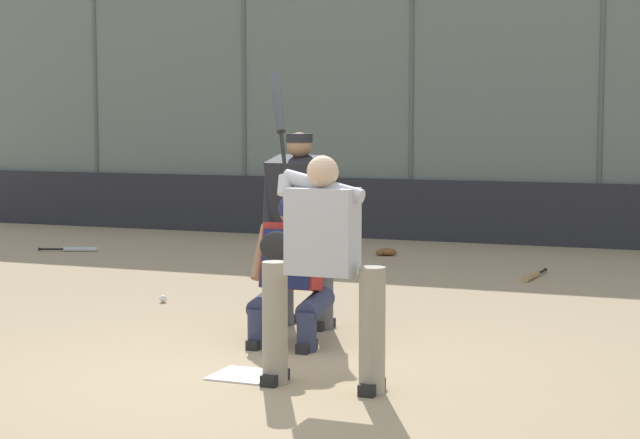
{
  "coord_description": "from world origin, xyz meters",
  "views": [
    {
      "loc": [
        -3.27,
        6.82,
        1.85
      ],
      "look_at": [
        -0.2,
        -1.0,
        1.05
      ],
      "focal_mm": 60.0,
      "sensor_mm": 36.0,
      "label": 1
    }
  ],
  "objects_px": {
    "batter_at_plate": "(322,262)",
    "spare_bat_first_base_side": "(76,249)",
    "umpire_home": "(300,223)",
    "spare_bat_near_backstop": "(533,276)",
    "catcher_behind_plate": "(290,268)",
    "baseball_loose": "(163,299)",
    "fielding_glove_on_dirt": "(386,252)"
  },
  "relations": [
    {
      "from": "batter_at_plate",
      "to": "spare_bat_first_base_side",
      "type": "relative_size",
      "value": 2.71
    },
    {
      "from": "umpire_home",
      "to": "spare_bat_first_base_side",
      "type": "xyz_separation_m",
      "value": [
        4.98,
        -3.86,
        -0.9
      ]
    },
    {
      "from": "umpire_home",
      "to": "spare_bat_near_backstop",
      "type": "height_order",
      "value": "umpire_home"
    },
    {
      "from": "spare_bat_near_backstop",
      "to": "fielding_glove_on_dirt",
      "type": "bearing_deg",
      "value": -116.58
    },
    {
      "from": "umpire_home",
      "to": "baseball_loose",
      "type": "height_order",
      "value": "umpire_home"
    },
    {
      "from": "catcher_behind_plate",
      "to": "umpire_home",
      "type": "height_order",
      "value": "umpire_home"
    },
    {
      "from": "batter_at_plate",
      "to": "spare_bat_first_base_side",
      "type": "xyz_separation_m",
      "value": [
        5.93,
        -5.77,
        -0.84
      ]
    },
    {
      "from": "batter_at_plate",
      "to": "spare_bat_near_backstop",
      "type": "bearing_deg",
      "value": -94.39
    },
    {
      "from": "umpire_home",
      "to": "fielding_glove_on_dirt",
      "type": "xyz_separation_m",
      "value": [
        0.83,
        -5.02,
        -0.88
      ]
    },
    {
      "from": "spare_bat_near_backstop",
      "to": "umpire_home",
      "type": "bearing_deg",
      "value": -16.07
    },
    {
      "from": "catcher_behind_plate",
      "to": "spare_bat_near_backstop",
      "type": "xyz_separation_m",
      "value": [
        -1.19,
        -4.39,
        -0.61
      ]
    },
    {
      "from": "batter_at_plate",
      "to": "baseball_loose",
      "type": "distance_m",
      "value": 3.86
    },
    {
      "from": "umpire_home",
      "to": "catcher_behind_plate",
      "type": "bearing_deg",
      "value": 113.25
    },
    {
      "from": "fielding_glove_on_dirt",
      "to": "baseball_loose",
      "type": "bearing_deg",
      "value": 77.64
    },
    {
      "from": "batter_at_plate",
      "to": "umpire_home",
      "type": "bearing_deg",
      "value": -63.34
    },
    {
      "from": "spare_bat_near_backstop",
      "to": "fielding_glove_on_dirt",
      "type": "height_order",
      "value": "fielding_glove_on_dirt"
    },
    {
      "from": "spare_bat_first_base_side",
      "to": "batter_at_plate",
      "type": "bearing_deg",
      "value": -63.45
    },
    {
      "from": "fielding_glove_on_dirt",
      "to": "baseball_loose",
      "type": "height_order",
      "value": "fielding_glove_on_dirt"
    },
    {
      "from": "baseball_loose",
      "to": "spare_bat_first_base_side",
      "type": "bearing_deg",
      "value": -44.79
    },
    {
      "from": "spare_bat_near_backstop",
      "to": "spare_bat_first_base_side",
      "type": "relative_size",
      "value": 1.12
    },
    {
      "from": "spare_bat_near_backstop",
      "to": "spare_bat_first_base_side",
      "type": "distance_m",
      "value": 6.38
    },
    {
      "from": "catcher_behind_plate",
      "to": "baseball_loose",
      "type": "height_order",
      "value": "catcher_behind_plate"
    },
    {
      "from": "spare_bat_near_backstop",
      "to": "fielding_glove_on_dirt",
      "type": "distance_m",
      "value": 2.61
    },
    {
      "from": "catcher_behind_plate",
      "to": "umpire_home",
      "type": "bearing_deg",
      "value": -76.28
    },
    {
      "from": "batter_at_plate",
      "to": "catcher_behind_plate",
      "type": "xyz_separation_m",
      "value": [
        0.74,
        -1.19,
        -0.23
      ]
    },
    {
      "from": "umpire_home",
      "to": "spare_bat_first_base_side",
      "type": "distance_m",
      "value": 6.36
    },
    {
      "from": "catcher_behind_plate",
      "to": "fielding_glove_on_dirt",
      "type": "xyz_separation_m",
      "value": [
        1.04,
        -5.74,
        -0.59
      ]
    },
    {
      "from": "fielding_glove_on_dirt",
      "to": "catcher_behind_plate",
      "type": "bearing_deg",
      "value": 100.22
    },
    {
      "from": "batter_at_plate",
      "to": "fielding_glove_on_dirt",
      "type": "xyz_separation_m",
      "value": [
        1.78,
        -6.93,
        -0.82
      ]
    },
    {
      "from": "batter_at_plate",
      "to": "spare_bat_near_backstop",
      "type": "distance_m",
      "value": 5.65
    },
    {
      "from": "spare_bat_near_backstop",
      "to": "fielding_glove_on_dirt",
      "type": "xyz_separation_m",
      "value": [
        2.23,
        -1.36,
        0.02
      ]
    },
    {
      "from": "spare_bat_near_backstop",
      "to": "fielding_glove_on_dirt",
      "type": "relative_size",
      "value": 3.22
    }
  ]
}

